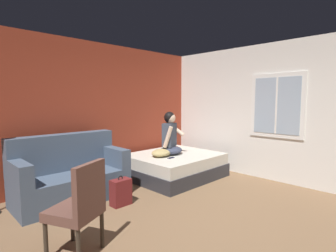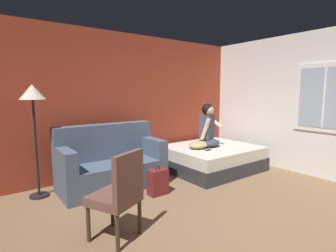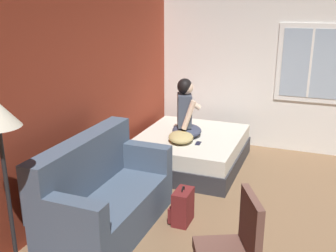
{
  "view_description": "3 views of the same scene",
  "coord_description": "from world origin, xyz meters",
  "px_view_note": "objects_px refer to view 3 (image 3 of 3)",
  "views": [
    {
      "loc": [
        -2.3,
        -1.72,
        1.6
      ],
      "look_at": [
        0.99,
        1.6,
        1.13
      ],
      "focal_mm": 28.0,
      "sensor_mm": 36.0,
      "label": 1
    },
    {
      "loc": [
        -2.3,
        -1.72,
        1.6
      ],
      "look_at": [
        0.52,
        2.1,
        0.97
      ],
      "focal_mm": 28.0,
      "sensor_mm": 36.0,
      "label": 2
    },
    {
      "loc": [
        -3.85,
        0.24,
        2.41
      ],
      "look_at": [
        0.93,
        2.11,
        0.79
      ],
      "focal_mm": 42.0,
      "sensor_mm": 36.0,
      "label": 3
    }
  ],
  "objects_px": {
    "bed": "(190,150)",
    "throw_pillow": "(181,137)",
    "couch": "(103,197)",
    "cell_phone": "(198,143)",
    "backpack": "(182,207)",
    "side_chair": "(233,247)",
    "person_seated": "(186,113)",
    "floor_lamp": "(0,133)"
  },
  "relations": [
    {
      "from": "backpack",
      "to": "cell_phone",
      "type": "xyz_separation_m",
      "value": [
        1.32,
        0.22,
        0.29
      ]
    },
    {
      "from": "backpack",
      "to": "throw_pillow",
      "type": "relative_size",
      "value": 0.95
    },
    {
      "from": "person_seated",
      "to": "backpack",
      "type": "distance_m",
      "value": 1.79
    },
    {
      "from": "couch",
      "to": "floor_lamp",
      "type": "height_order",
      "value": "floor_lamp"
    },
    {
      "from": "person_seated",
      "to": "cell_phone",
      "type": "distance_m",
      "value": 0.53
    },
    {
      "from": "couch",
      "to": "floor_lamp",
      "type": "relative_size",
      "value": 1.0
    },
    {
      "from": "bed",
      "to": "couch",
      "type": "xyz_separation_m",
      "value": [
        -2.07,
        0.31,
        0.16
      ]
    },
    {
      "from": "bed",
      "to": "floor_lamp",
      "type": "distance_m",
      "value": 3.41
    },
    {
      "from": "side_chair",
      "to": "cell_phone",
      "type": "xyz_separation_m",
      "value": [
        2.35,
        1.02,
        -0.05
      ]
    },
    {
      "from": "couch",
      "to": "throw_pillow",
      "type": "relative_size",
      "value": 3.55
    },
    {
      "from": "floor_lamp",
      "to": "person_seated",
      "type": "bearing_deg",
      "value": -9.11
    },
    {
      "from": "side_chair",
      "to": "cell_phone",
      "type": "height_order",
      "value": "side_chair"
    },
    {
      "from": "side_chair",
      "to": "throw_pillow",
      "type": "relative_size",
      "value": 2.04
    },
    {
      "from": "person_seated",
      "to": "throw_pillow",
      "type": "distance_m",
      "value": 0.4
    },
    {
      "from": "couch",
      "to": "throw_pillow",
      "type": "height_order",
      "value": "couch"
    },
    {
      "from": "backpack",
      "to": "person_seated",
      "type": "bearing_deg",
      "value": 17.68
    },
    {
      "from": "couch",
      "to": "cell_phone",
      "type": "distance_m",
      "value": 1.84
    },
    {
      "from": "cell_phone",
      "to": "side_chair",
      "type": "bearing_deg",
      "value": 108.79
    },
    {
      "from": "backpack",
      "to": "floor_lamp",
      "type": "height_order",
      "value": "floor_lamp"
    },
    {
      "from": "bed",
      "to": "throw_pillow",
      "type": "bearing_deg",
      "value": 173.91
    },
    {
      "from": "side_chair",
      "to": "person_seated",
      "type": "xyz_separation_m",
      "value": [
        2.62,
        1.3,
        0.3
      ]
    },
    {
      "from": "couch",
      "to": "person_seated",
      "type": "bearing_deg",
      "value": -7.07
    },
    {
      "from": "couch",
      "to": "side_chair",
      "type": "distance_m",
      "value": 1.67
    },
    {
      "from": "bed",
      "to": "backpack",
      "type": "height_order",
      "value": "bed"
    },
    {
      "from": "side_chair",
      "to": "floor_lamp",
      "type": "distance_m",
      "value": 2.07
    },
    {
      "from": "side_chair",
      "to": "floor_lamp",
      "type": "xyz_separation_m",
      "value": [
        -0.48,
        1.8,
        0.9
      ]
    },
    {
      "from": "cell_phone",
      "to": "floor_lamp",
      "type": "xyz_separation_m",
      "value": [
        -2.83,
        0.78,
        0.94
      ]
    },
    {
      "from": "bed",
      "to": "couch",
      "type": "bearing_deg",
      "value": 171.46
    },
    {
      "from": "backpack",
      "to": "throw_pillow",
      "type": "distance_m",
      "value": 1.44
    },
    {
      "from": "bed",
      "to": "throw_pillow",
      "type": "xyz_separation_m",
      "value": [
        -0.33,
        0.03,
        0.31
      ]
    },
    {
      "from": "bed",
      "to": "side_chair",
      "type": "xyz_separation_m",
      "value": [
        -2.67,
        -1.24,
        0.3
      ]
    },
    {
      "from": "person_seated",
      "to": "floor_lamp",
      "type": "height_order",
      "value": "floor_lamp"
    },
    {
      "from": "throw_pillow",
      "to": "backpack",
      "type": "bearing_deg",
      "value": -159.81
    },
    {
      "from": "person_seated",
      "to": "cell_phone",
      "type": "xyz_separation_m",
      "value": [
        -0.27,
        -0.28,
        -0.35
      ]
    },
    {
      "from": "couch",
      "to": "cell_phone",
      "type": "bearing_deg",
      "value": -16.92
    },
    {
      "from": "backpack",
      "to": "throw_pillow",
      "type": "height_order",
      "value": "throw_pillow"
    },
    {
      "from": "backpack",
      "to": "cell_phone",
      "type": "bearing_deg",
      "value": 9.61
    },
    {
      "from": "bed",
      "to": "couch",
      "type": "distance_m",
      "value": 2.1
    },
    {
      "from": "cell_phone",
      "to": "backpack",
      "type": "bearing_deg",
      "value": 94.97
    },
    {
      "from": "couch",
      "to": "throw_pillow",
      "type": "distance_m",
      "value": 1.77
    },
    {
      "from": "throw_pillow",
      "to": "cell_phone",
      "type": "bearing_deg",
      "value": -87.43
    },
    {
      "from": "bed",
      "to": "cell_phone",
      "type": "bearing_deg",
      "value": -144.72
    }
  ]
}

